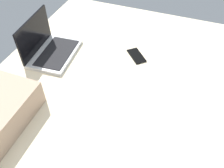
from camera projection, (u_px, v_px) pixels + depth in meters
bed_mattress at (113, 106)px, 129.04cm from camera, size 180.00×140.00×18.00cm
laptop at (49, 48)px, 142.44cm from camera, size 34.66×25.46×23.00cm
cell_phone at (136, 56)px, 143.84cm from camera, size 14.96×14.41×0.80cm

